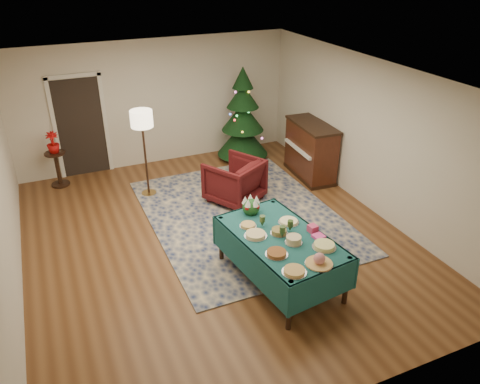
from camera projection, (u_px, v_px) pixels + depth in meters
name	position (u px, v px, depth m)	size (l,w,h in m)	color
room_shell	(213.00, 164.00, 7.23)	(7.00, 7.00, 7.00)	#593319
doorway	(80.00, 125.00, 9.60)	(1.08, 0.04, 2.16)	black
rug	(242.00, 215.00, 8.49)	(3.20, 4.20, 0.02)	navy
buffet_table	(280.00, 245.00, 6.59)	(1.38, 2.07, 0.76)	black
platter_0	(294.00, 271.00, 5.78)	(0.31, 0.31, 0.05)	silver
platter_1	(319.00, 260.00, 5.91)	(0.36, 0.36, 0.16)	silver
platter_2	(324.00, 246.00, 6.25)	(0.33, 0.33, 0.06)	silver
platter_3	(277.00, 253.00, 6.11)	(0.30, 0.30, 0.05)	silver
platter_4	(294.00, 240.00, 6.34)	(0.24, 0.24, 0.10)	silver
platter_5	(256.00, 235.00, 6.50)	(0.32, 0.32, 0.05)	silver
platter_6	(279.00, 232.00, 6.56)	(0.25, 0.25, 0.07)	silver
platter_7	(289.00, 221.00, 6.83)	(0.31, 0.31, 0.04)	silver
platter_8	(248.00, 225.00, 6.74)	(0.25, 0.25, 0.04)	silver
goblet_0	(262.00, 221.00, 6.70)	(0.08, 0.08, 0.18)	#2D471E
goblet_1	(290.00, 226.00, 6.58)	(0.08, 0.08, 0.18)	#2D471E
goblet_2	(282.00, 232.00, 6.45)	(0.08, 0.08, 0.18)	#2D471E
napkin_stack	(319.00, 237.00, 6.47)	(0.15, 0.15, 0.04)	#F5449E
gift_box	(313.00, 229.00, 6.60)	(0.12, 0.12, 0.10)	#D13A66
centerpiece	(251.00, 205.00, 7.02)	(0.27, 0.27, 0.31)	#1E4C1E
armchair	(234.00, 179.00, 8.79)	(0.90, 0.84, 0.93)	#480F11
floor_lamp	(142.00, 124.00, 8.58)	(0.41, 0.41, 1.71)	#A57F3F
side_table	(58.00, 170.00, 9.43)	(0.40, 0.40, 0.72)	black
potted_plant	(53.00, 147.00, 9.20)	(0.24, 0.43, 0.24)	red
christmas_tree	(243.00, 119.00, 10.41)	(1.47, 1.47, 2.10)	black
piano	(311.00, 151.00, 9.73)	(0.71, 1.38, 1.16)	black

